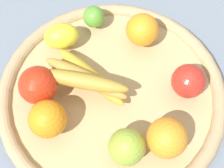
{
  "coord_description": "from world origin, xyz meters",
  "views": [
    {
      "loc": [
        0.11,
        0.29,
        0.61
      ],
      "look_at": [
        0.0,
        0.0,
        0.05
      ],
      "focal_mm": 53.23,
      "sensor_mm": 36.0,
      "label": 1
    }
  ],
  "objects_px": {
    "orange_1": "(167,138)",
    "lemon_0": "(61,36)",
    "orange_0": "(48,119)",
    "orange_2": "(142,30)",
    "apple_1": "(127,147)",
    "apple_0": "(38,85)",
    "banana_bunch": "(86,78)",
    "apple_2": "(188,81)",
    "lime_0": "(94,17)"
  },
  "relations": [
    {
      "from": "apple_2",
      "to": "lime_0",
      "type": "height_order",
      "value": "apple_2"
    },
    {
      "from": "lemon_0",
      "to": "banana_bunch",
      "type": "bearing_deg",
      "value": 96.95
    },
    {
      "from": "orange_2",
      "to": "orange_1",
      "type": "height_order",
      "value": "orange_1"
    },
    {
      "from": "lime_0",
      "to": "orange_1",
      "type": "bearing_deg",
      "value": 94.2
    },
    {
      "from": "apple_0",
      "to": "lemon_0",
      "type": "bearing_deg",
      "value": -126.51
    },
    {
      "from": "orange_2",
      "to": "apple_1",
      "type": "xyz_separation_m",
      "value": [
        0.13,
        0.22,
        -0.0
      ]
    },
    {
      "from": "apple_2",
      "to": "lemon_0",
      "type": "xyz_separation_m",
      "value": [
        0.19,
        -0.19,
        -0.01
      ]
    },
    {
      "from": "orange_2",
      "to": "banana_bunch",
      "type": "bearing_deg",
      "value": 23.68
    },
    {
      "from": "orange_1",
      "to": "apple_2",
      "type": "distance_m",
      "value": 0.12
    },
    {
      "from": "apple_2",
      "to": "apple_1",
      "type": "bearing_deg",
      "value": 25.7
    },
    {
      "from": "lemon_0",
      "to": "orange_0",
      "type": "relative_size",
      "value": 1.05
    },
    {
      "from": "banana_bunch",
      "to": "apple_0",
      "type": "distance_m",
      "value": 0.09
    },
    {
      "from": "orange_1",
      "to": "apple_2",
      "type": "bearing_deg",
      "value": -135.19
    },
    {
      "from": "orange_1",
      "to": "lime_0",
      "type": "height_order",
      "value": "orange_1"
    },
    {
      "from": "orange_0",
      "to": "orange_1",
      "type": "bearing_deg",
      "value": 148.94
    },
    {
      "from": "banana_bunch",
      "to": "orange_0",
      "type": "relative_size",
      "value": 2.55
    },
    {
      "from": "orange_2",
      "to": "lemon_0",
      "type": "xyz_separation_m",
      "value": [
        0.16,
        -0.05,
        -0.01
      ]
    },
    {
      "from": "apple_2",
      "to": "apple_1",
      "type": "xyz_separation_m",
      "value": [
        0.16,
        0.08,
        -0.0
      ]
    },
    {
      "from": "orange_1",
      "to": "banana_bunch",
      "type": "distance_m",
      "value": 0.19
    },
    {
      "from": "orange_2",
      "to": "banana_bunch",
      "type": "distance_m",
      "value": 0.16
    },
    {
      "from": "orange_2",
      "to": "lemon_0",
      "type": "height_order",
      "value": "orange_2"
    },
    {
      "from": "apple_1",
      "to": "lemon_0",
      "type": "bearing_deg",
      "value": -82.87
    },
    {
      "from": "apple_1",
      "to": "orange_0",
      "type": "height_order",
      "value": "orange_0"
    },
    {
      "from": "orange_2",
      "to": "orange_0",
      "type": "bearing_deg",
      "value": 27.01
    },
    {
      "from": "apple_0",
      "to": "apple_2",
      "type": "xyz_separation_m",
      "value": [
        -0.27,
        0.09,
        -0.0
      ]
    },
    {
      "from": "orange_2",
      "to": "orange_1",
      "type": "bearing_deg",
      "value": 76.32
    },
    {
      "from": "orange_1",
      "to": "lemon_0",
      "type": "xyz_separation_m",
      "value": [
        0.1,
        -0.28,
        -0.01
      ]
    },
    {
      "from": "apple_1",
      "to": "apple_2",
      "type": "bearing_deg",
      "value": -154.3
    },
    {
      "from": "orange_2",
      "to": "lime_0",
      "type": "bearing_deg",
      "value": -44.96
    },
    {
      "from": "apple_2",
      "to": "apple_1",
      "type": "relative_size",
      "value": 1.02
    },
    {
      "from": "apple_0",
      "to": "lemon_0",
      "type": "relative_size",
      "value": 1.02
    },
    {
      "from": "orange_2",
      "to": "apple_0",
      "type": "height_order",
      "value": "apple_0"
    },
    {
      "from": "apple_1",
      "to": "orange_0",
      "type": "bearing_deg",
      "value": -41.35
    },
    {
      "from": "lime_0",
      "to": "apple_1",
      "type": "xyz_separation_m",
      "value": [
        0.05,
        0.3,
        0.01
      ]
    },
    {
      "from": "apple_0",
      "to": "lime_0",
      "type": "distance_m",
      "value": 0.2
    },
    {
      "from": "orange_1",
      "to": "banana_bunch",
      "type": "relative_size",
      "value": 0.41
    },
    {
      "from": "orange_1",
      "to": "orange_2",
      "type": "bearing_deg",
      "value": -103.68
    },
    {
      "from": "lemon_0",
      "to": "apple_1",
      "type": "xyz_separation_m",
      "value": [
        -0.03,
        0.27,
        0.01
      ]
    },
    {
      "from": "orange_2",
      "to": "orange_1",
      "type": "relative_size",
      "value": 0.95
    },
    {
      "from": "orange_2",
      "to": "orange_0",
      "type": "distance_m",
      "value": 0.27
    },
    {
      "from": "apple_2",
      "to": "lemon_0",
      "type": "height_order",
      "value": "apple_2"
    },
    {
      "from": "banana_bunch",
      "to": "apple_0",
      "type": "relative_size",
      "value": 2.4
    },
    {
      "from": "orange_1",
      "to": "apple_2",
      "type": "height_order",
      "value": "orange_1"
    },
    {
      "from": "apple_2",
      "to": "orange_0",
      "type": "xyz_separation_m",
      "value": [
        0.27,
        -0.02,
        0.0
      ]
    },
    {
      "from": "banana_bunch",
      "to": "orange_0",
      "type": "xyz_separation_m",
      "value": [
        0.09,
        0.06,
        0.01
      ]
    },
    {
      "from": "apple_1",
      "to": "orange_0",
      "type": "distance_m",
      "value": 0.15
    },
    {
      "from": "banana_bunch",
      "to": "apple_2",
      "type": "xyz_separation_m",
      "value": [
        -0.18,
        0.08,
        0.0
      ]
    },
    {
      "from": "orange_2",
      "to": "lime_0",
      "type": "distance_m",
      "value": 0.11
    },
    {
      "from": "lemon_0",
      "to": "orange_0",
      "type": "bearing_deg",
      "value": 65.84
    },
    {
      "from": "apple_2",
      "to": "lemon_0",
      "type": "distance_m",
      "value": 0.27
    }
  ]
}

